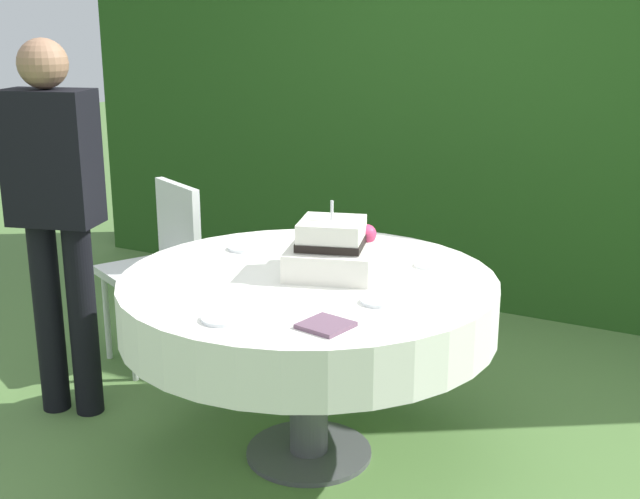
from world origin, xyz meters
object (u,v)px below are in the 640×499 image
Objects in this scene: standing_person at (56,205)px; serving_plate_right at (378,301)px; cake_table at (308,304)px; garden_chair at (161,256)px; wedding_cake at (333,250)px; serving_plate_far at (428,265)px; serving_plate_left at (224,318)px; napkin_stack at (326,325)px; serving_plate_near at (244,248)px.

serving_plate_right is at bearing 0.52° from standing_person.
garden_chair is (-1.11, 0.50, -0.09)m from cake_table.
serving_plate_far is (0.28, 0.25, -0.09)m from wedding_cake.
wedding_cake is 4.01× the size of serving_plate_far.
standing_person is at bearing -179.48° from serving_plate_right.
garden_chair is 0.76m from standing_person.
serving_plate_left is 0.33m from napkin_stack.
garden_chair is (-1.17, 0.42, -0.30)m from wedding_cake.
wedding_cake is 0.50m from serving_plate_near.
napkin_stack is at bearing -93.53° from serving_plate_far.
cake_table is at bearing -25.07° from serving_plate_near.
serving_plate_right is (0.29, -0.22, -0.09)m from wedding_cake.
standing_person is at bearing -90.01° from garden_chair.
cake_table is 9.60× the size of serving_plate_left.
wedding_cake is 0.45× the size of garden_chair.
wedding_cake is 2.79× the size of napkin_stack.
garden_chair is (-1.46, 0.64, -0.21)m from serving_plate_right.
serving_plate_near and serving_plate_left have the same top height.
wedding_cake is at bearing 142.66° from serving_plate_right.
standing_person reaches higher than serving_plate_left.
wedding_cake is 1.28m from garden_chair.
serving_plate_near is at bearing 156.23° from serving_plate_right.
serving_plate_right is at bearing 79.72° from napkin_stack.
napkin_stack is (0.71, -0.62, 0.00)m from serving_plate_near.
napkin_stack is 1.44m from standing_person.
garden_chair is (-1.41, 0.92, -0.21)m from napkin_stack.
serving_plate_far is (0.35, 0.33, 0.12)m from cake_table.
cake_table is at bearing -24.22° from garden_chair.
napkin_stack reaches higher than serving_plate_near.
standing_person reaches higher than napkin_stack.
serving_plate_left is (-0.37, -0.86, 0.00)m from serving_plate_far.
serving_plate_far is 1.48m from garden_chair.
napkin_stack reaches higher than serving_plate_left.
serving_plate_right is 1.47m from standing_person.
napkin_stack reaches higher than cake_table.
serving_plate_far reaches higher than cake_table.
cake_table is 0.54m from serving_plate_left.
standing_person is (-1.09, 0.37, 0.18)m from serving_plate_left.
standing_person is at bearing -153.17° from serving_plate_near.
standing_person reaches higher than garden_chair.
standing_person is at bearing -171.93° from cake_table.
garden_chair reaches higher than napkin_stack.
serving_plate_near and serving_plate_far have the same top height.
serving_plate_near and serving_plate_right have the same top height.
standing_person is (-1.41, 0.27, 0.18)m from napkin_stack.
standing_person is at bearing -161.43° from serving_plate_far.
cake_table is 10.55× the size of serving_plate_near.
serving_plate_left is (-0.02, -0.53, 0.12)m from cake_table.
wedding_cake is 0.39m from serving_plate_far.
standing_person is (-1.45, -0.49, 0.18)m from serving_plate_far.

